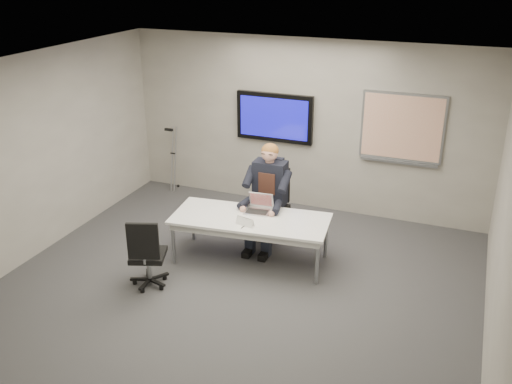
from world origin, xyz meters
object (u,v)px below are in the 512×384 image
at_px(office_chair_far, 271,217).
at_px(seated_person, 265,208).
at_px(conference_table, 250,222).
at_px(laptop, 259,207).
at_px(office_chair_near, 148,265).

distance_m(office_chair_far, seated_person, 0.39).
relative_size(conference_table, office_chair_far, 2.05).
distance_m(office_chair_far, laptop, 0.63).
xyz_separation_m(office_chair_far, laptop, (-0.01, -0.50, 0.38)).
bearing_deg(laptop, office_chair_near, -131.53).
relative_size(office_chair_far, seated_person, 0.71).
height_order(conference_table, office_chair_near, office_chair_near).
bearing_deg(office_chair_near, seated_person, -142.42).
distance_m(office_chair_far, office_chair_near, 2.11).
bearing_deg(office_chair_far, conference_table, -94.24).
bearing_deg(seated_person, office_chair_near, -122.66).
bearing_deg(conference_table, seated_person, 79.24).
bearing_deg(conference_table, laptop, 77.42).
distance_m(conference_table, office_chair_near, 1.49).
height_order(office_chair_far, laptop, office_chair_far).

